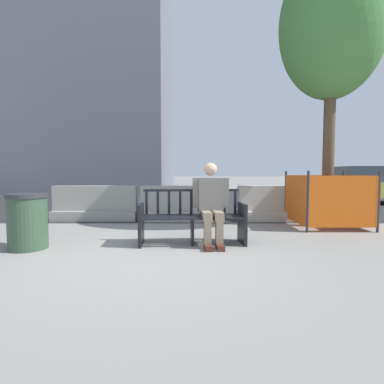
% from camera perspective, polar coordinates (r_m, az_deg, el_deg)
% --- Properties ---
extents(ground_plane, '(200.00, 200.00, 0.00)m').
position_cam_1_polar(ground_plane, '(4.28, -9.37, -11.97)').
color(ground_plane, gray).
extents(street_asphalt, '(120.00, 12.00, 0.01)m').
position_cam_1_polar(street_asphalt, '(12.84, -3.07, -1.50)').
color(street_asphalt, '#28282B').
rests_on(street_asphalt, ground).
extents(street_bench, '(1.72, 0.63, 0.88)m').
position_cam_1_polar(street_bench, '(4.87, -0.01, -5.25)').
color(street_bench, black).
rests_on(street_bench, ground).
extents(seated_person, '(0.59, 0.74, 1.31)m').
position_cam_1_polar(seated_person, '(4.81, 3.64, -1.85)').
color(seated_person, '#66605B').
rests_on(seated_person, ground).
extents(jersey_barrier_centre, '(2.01, 0.72, 0.84)m').
position_cam_1_polar(jersey_barrier_centre, '(7.25, -1.82, -2.78)').
color(jersey_barrier_centre, gray).
rests_on(jersey_barrier_centre, ground).
extents(jersey_barrier_left, '(2.02, 0.75, 0.84)m').
position_cam_1_polar(jersey_barrier_left, '(7.71, -17.86, -2.57)').
color(jersey_barrier_left, gray).
rests_on(jersey_barrier_left, ground).
extents(jersey_barrier_right, '(2.01, 0.72, 0.84)m').
position_cam_1_polar(jersey_barrier_right, '(7.59, 16.24, -2.63)').
color(jersey_barrier_right, '#ADA89E').
rests_on(jersey_barrier_right, ground).
extents(street_tree, '(2.15, 2.15, 5.76)m').
position_cam_1_polar(street_tree, '(7.68, 25.10, 26.67)').
color(street_tree, brown).
rests_on(street_tree, ground).
extents(construction_fence, '(1.42, 1.42, 1.19)m').
position_cam_1_polar(construction_fence, '(7.07, 24.32, -1.17)').
color(construction_fence, '#2D2D33').
rests_on(construction_fence, ground).
extents(car_taxi_near, '(4.81, 1.96, 1.40)m').
position_cam_1_polar(car_taxi_near, '(13.33, 31.36, 1.16)').
color(car_taxi_near, '#DBC64C').
rests_on(car_taxi_near, ground).
extents(trash_bin, '(0.59, 0.59, 0.84)m').
position_cam_1_polar(trash_bin, '(5.17, -28.84, -4.89)').
color(trash_bin, '#334C38').
rests_on(trash_bin, ground).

